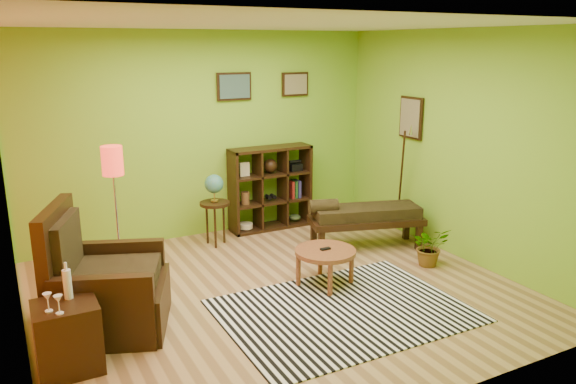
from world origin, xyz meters
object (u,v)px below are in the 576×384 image
floor_lamp (113,173)px  potted_plant (429,250)px  coffee_table (325,255)px  bench (363,216)px  globe_table (214,192)px  cube_shelf (271,188)px  side_cabinet (68,337)px  armchair (103,292)px

floor_lamp → potted_plant: floor_lamp is taller
coffee_table → bench: (1.06, 0.79, 0.08)m
globe_table → cube_shelf: cube_shelf is taller
floor_lamp → globe_table: (1.38, 0.67, -0.53)m
floor_lamp → side_cabinet: bearing=-115.2°
armchair → floor_lamp: 1.38m
floor_lamp → cube_shelf: 2.64m
coffee_table → armchair: size_ratio=0.53×
armchair → coffee_table: bearing=-3.3°
armchair → floor_lamp: floor_lamp is taller
coffee_table → floor_lamp: size_ratio=0.43×
armchair → potted_plant: size_ratio=2.62×
coffee_table → globe_table: size_ratio=0.70×
side_cabinet → floor_lamp: floor_lamp is taller
coffee_table → side_cabinet: 2.79m
coffee_table → potted_plant: size_ratio=1.39×
side_cabinet → bench: size_ratio=0.58×
coffee_table → potted_plant: (1.42, -0.10, -0.17)m
coffee_table → side_cabinet: size_ratio=0.75×
armchair → globe_table: armchair is taller
bench → cube_shelf: bearing=118.1°
globe_table → potted_plant: 2.83m
coffee_table → bench: 1.32m
armchair → bench: bearing=10.8°
side_cabinet → coffee_table: bearing=9.7°
side_cabinet → floor_lamp: bearing=64.8°
armchair → potted_plant: armchair is taller
armchair → bench: armchair is taller
coffee_table → cube_shelf: bearing=80.1°
side_cabinet → bench: (3.81, 1.25, 0.14)m
side_cabinet → potted_plant: bearing=5.1°
coffee_table → potted_plant: 1.43m
side_cabinet → potted_plant: size_ratio=1.86×
globe_table → bench: (1.68, -1.00, -0.29)m
floor_lamp → cube_shelf: size_ratio=1.30×
side_cabinet → globe_table: size_ratio=0.94×
armchair → side_cabinet: bearing=-123.1°
coffee_table → cube_shelf: (0.36, 2.09, 0.24)m
coffee_table → armchair: 2.36m
side_cabinet → globe_table: (2.13, 2.26, 0.43)m
coffee_table → globe_table: (-0.62, 1.79, 0.37)m
floor_lamp → potted_plant: (3.42, -1.22, -1.08)m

